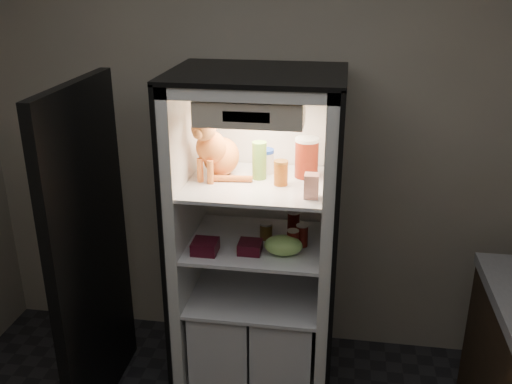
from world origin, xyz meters
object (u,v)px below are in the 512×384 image
at_px(soda_can_a, 294,223).
at_px(soda_can_b, 302,235).
at_px(refrigerator, 258,259).
at_px(parmesan_shaker, 259,160).
at_px(pepper_jar, 307,158).
at_px(berry_box_left, 205,247).
at_px(grape_bag, 283,245).
at_px(salsa_jar, 281,173).
at_px(cream_carton, 311,186).
at_px(tabby_cat, 216,151).
at_px(soda_can_c, 293,241).
at_px(mayo_tub, 265,161).
at_px(condiment_jar, 266,231).
at_px(berry_box_right, 250,247).

height_order(soda_can_a, soda_can_b, soda_can_a).
height_order(refrigerator, soda_can_b, refrigerator).
xyz_separation_m(parmesan_shaker, pepper_jar, (0.25, 0.07, 0.01)).
bearing_deg(berry_box_left, soda_can_a, 34.85).
bearing_deg(grape_bag, soda_can_a, 83.81).
height_order(salsa_jar, cream_carton, salsa_jar).
bearing_deg(soda_can_b, grape_bag, -127.91).
xyz_separation_m(tabby_cat, berry_box_left, (-0.02, -0.23, -0.46)).
distance_m(parmesan_shaker, berry_box_left, 0.54).
distance_m(soda_can_b, berry_box_left, 0.53).
height_order(parmesan_shaker, soda_can_a, parmesan_shaker).
bearing_deg(refrigerator, soda_can_c, -34.89).
bearing_deg(mayo_tub, soda_can_b, -36.53).
relative_size(soda_can_a, grape_bag, 0.63).
xyz_separation_m(soda_can_a, grape_bag, (-0.03, -0.26, -0.01)).
distance_m(pepper_jar, condiment_jar, 0.47).
height_order(refrigerator, grape_bag, refrigerator).
height_order(refrigerator, pepper_jar, refrigerator).
height_order(salsa_jar, soda_can_b, salsa_jar).
height_order(condiment_jar, berry_box_right, condiment_jar).
relative_size(cream_carton, soda_can_b, 1.00).
height_order(refrigerator, salsa_jar, refrigerator).
distance_m(salsa_jar, soda_can_b, 0.38).
bearing_deg(refrigerator, soda_can_b, -17.45).
relative_size(soda_can_b, berry_box_left, 0.92).
height_order(mayo_tub, berry_box_left, mayo_tub).
distance_m(berry_box_left, berry_box_right, 0.24).
bearing_deg(pepper_jar, soda_can_c, -102.13).
bearing_deg(pepper_jar, condiment_jar, -156.50).
height_order(salsa_jar, condiment_jar, salsa_jar).
xyz_separation_m(cream_carton, grape_bag, (-0.14, 0.04, -0.36)).
xyz_separation_m(tabby_cat, soda_can_b, (0.48, -0.07, -0.44)).
relative_size(tabby_cat, grape_bag, 1.94).
relative_size(pepper_jar, soda_can_c, 1.82).
bearing_deg(berry_box_left, soda_can_b, 17.51).
bearing_deg(tabby_cat, soda_can_b, 10.52).
relative_size(soda_can_b, berry_box_right, 1.01).
xyz_separation_m(pepper_jar, soda_can_a, (-0.06, 0.01, -0.39)).
bearing_deg(berry_box_right, soda_can_b, 24.29).
relative_size(cream_carton, condiment_jar, 1.26).
bearing_deg(grape_bag, pepper_jar, 70.70).
distance_m(tabby_cat, mayo_tub, 0.28).
bearing_deg(soda_can_b, soda_can_c, -123.10).
bearing_deg(parmesan_shaker, tabby_cat, -178.70).
xyz_separation_m(mayo_tub, pepper_jar, (0.23, -0.03, 0.04)).
relative_size(cream_carton, grape_bag, 0.60).
xyz_separation_m(grape_bag, berry_box_left, (-0.41, -0.04, -0.02)).
bearing_deg(soda_can_a, pepper_jar, -4.90).
distance_m(parmesan_shaker, grape_bag, 0.47).
xyz_separation_m(refrigerator, soda_can_a, (0.19, 0.07, 0.21)).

